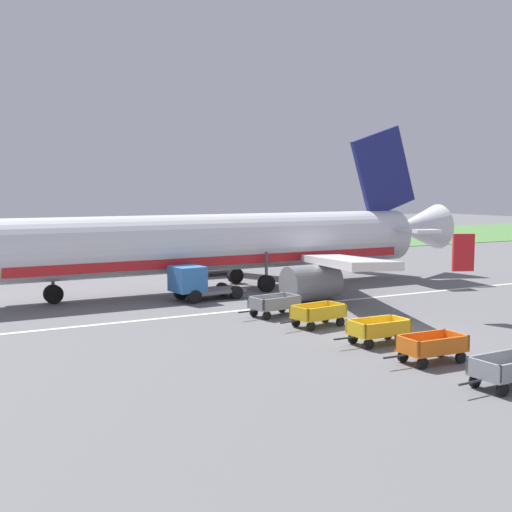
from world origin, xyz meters
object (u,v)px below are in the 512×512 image
object	(u,v)px
service_truck_beside_carts	(195,282)
baggage_cart_third_in_row	(378,330)
baggage_cart_second_in_row	(432,347)
baggage_cart_fourth_in_row	(318,314)
baggage_cart_far_end	(274,305)
baggage_cart_nearest	(508,370)
airplane	(231,243)

from	to	relation	value
service_truck_beside_carts	baggage_cart_third_in_row	bearing A→B (deg)	-79.95
baggage_cart_second_in_row	baggage_cart_fourth_in_row	size ratio (longest dim) A/B	0.99
baggage_cart_far_end	service_truck_beside_carts	world-z (taller)	service_truck_beside_carts
baggage_cart_fourth_in_row	service_truck_beside_carts	distance (m)	9.99
baggage_cart_nearest	baggage_cart_second_in_row	world-z (taller)	same
airplane	baggage_cart_nearest	xyz separation A→B (m)	(-1.66, -24.12, -2.45)
baggage_cart_second_in_row	baggage_cart_third_in_row	size ratio (longest dim) A/B	1.00
baggage_cart_nearest	baggage_cart_third_in_row	bearing A→B (deg)	88.26
airplane	baggage_cart_third_in_row	world-z (taller)	airplane
baggage_cart_nearest	baggage_cart_fourth_in_row	bearing A→B (deg)	90.06
baggage_cart_second_in_row	baggage_cart_far_end	distance (m)	10.98
baggage_cart_second_in_row	baggage_cart_fourth_in_row	bearing A→B (deg)	90.49
baggage_cart_nearest	service_truck_beside_carts	size ratio (longest dim) A/B	0.79
baggage_cart_third_in_row	service_truck_beside_carts	bearing A→B (deg)	100.05
baggage_cart_second_in_row	airplane	bearing A→B (deg)	85.51
baggage_cart_fourth_in_row	baggage_cart_far_end	bearing A→B (deg)	98.98
service_truck_beside_carts	baggage_cart_fourth_in_row	bearing A→B (deg)	-76.94
baggage_cart_second_in_row	baggage_cart_fourth_in_row	xyz separation A→B (m)	(-0.07, 7.67, 0.00)
baggage_cart_third_in_row	baggage_cart_fourth_in_row	world-z (taller)	same
baggage_cart_second_in_row	baggage_cart_far_end	world-z (taller)	same
baggage_cart_fourth_in_row	service_truck_beside_carts	bearing A→B (deg)	103.06
airplane	baggage_cart_far_end	bearing A→B (deg)	-102.98
baggage_cart_third_in_row	service_truck_beside_carts	distance (m)	14.22
baggage_cart_second_in_row	service_truck_beside_carts	bearing A→B (deg)	97.60
baggage_cart_nearest	baggage_cart_third_in_row	distance (m)	7.03
airplane	baggage_cart_second_in_row	xyz separation A→B (m)	(-1.61, -20.48, -2.45)
baggage_cart_third_in_row	service_truck_beside_carts	world-z (taller)	service_truck_beside_carts
airplane	baggage_cart_second_in_row	world-z (taller)	airplane
baggage_cart_nearest	service_truck_beside_carts	bearing A→B (deg)	96.15
baggage_cart_nearest	baggage_cart_far_end	xyz separation A→B (m)	(-0.53, 14.61, 0.00)
baggage_cart_far_end	baggage_cart_fourth_in_row	bearing A→B (deg)	-81.02
baggage_cart_second_in_row	baggage_cart_third_in_row	distance (m)	3.39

